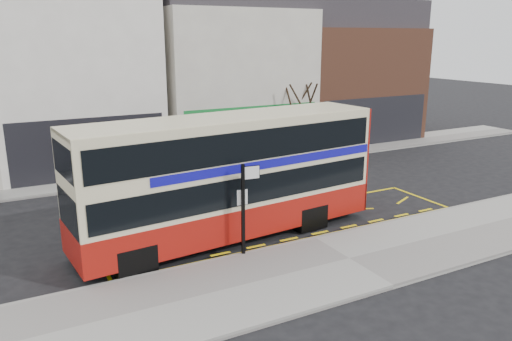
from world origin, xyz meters
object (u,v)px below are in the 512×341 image
double_decker_bus (230,175)px  car_grey (218,166)px  bus_stop_post (245,200)px  car_white (316,148)px  street_tree_right (301,93)px

double_decker_bus → car_grey: (2.57, 7.07, -1.59)m
bus_stop_post → car_white: 13.58m
bus_stop_post → car_grey: (2.89, 8.83, -1.24)m
bus_stop_post → double_decker_bus: bearing=84.8°
car_white → street_tree_right: street_tree_right is taller
car_white → street_tree_right: 3.31m
car_grey → car_white: car_white is taller
bus_stop_post → car_grey: bus_stop_post is taller
bus_stop_post → car_grey: 9.37m
car_white → bus_stop_post: bearing=153.3°
double_decker_bus → car_grey: size_ratio=2.58×
car_grey → car_white: (6.52, 0.89, 0.06)m
car_grey → double_decker_bus: bearing=156.8°
bus_stop_post → street_tree_right: size_ratio=0.53×
bus_stop_post → street_tree_right: street_tree_right is taller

